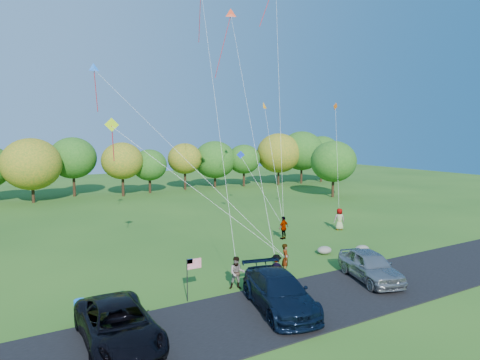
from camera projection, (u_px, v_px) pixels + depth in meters
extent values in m
plane|color=#255317|center=(285.00, 275.00, 25.82)|extent=(140.00, 140.00, 0.00)
cube|color=black|center=(331.00, 297.00, 22.39)|extent=(44.00, 6.00, 0.06)
cylinder|color=#392314|center=(37.00, 190.00, 54.25)|extent=(0.36, 0.36, 2.61)
ellipsoid|color=#1C5717|center=(36.00, 161.00, 53.84)|extent=(7.05, 7.05, 6.35)
cylinder|color=#392314|center=(81.00, 191.00, 53.96)|extent=(0.36, 0.36, 2.34)
ellipsoid|color=#1C5717|center=(80.00, 168.00, 53.62)|extent=(5.53, 5.53, 4.98)
cylinder|color=#392314|center=(122.00, 185.00, 59.72)|extent=(0.36, 0.36, 2.36)
ellipsoid|color=#336419|center=(122.00, 162.00, 59.36)|extent=(6.46, 6.46, 5.82)
cylinder|color=#392314|center=(156.00, 187.00, 59.00)|extent=(0.36, 0.36, 2.21)
ellipsoid|color=#336419|center=(155.00, 163.00, 58.64)|extent=(6.42, 6.42, 5.78)
cylinder|color=#392314|center=(187.00, 181.00, 63.92)|extent=(0.36, 0.36, 2.74)
ellipsoid|color=#336419|center=(186.00, 156.00, 63.51)|extent=(7.07, 7.07, 6.36)
cylinder|color=#392314|center=(221.00, 180.00, 65.46)|extent=(0.36, 0.36, 2.57)
ellipsoid|color=#1C5717|center=(221.00, 160.00, 65.11)|extent=(5.69, 5.69, 5.12)
cylinder|color=#392314|center=(245.00, 178.00, 68.04)|extent=(0.36, 0.36, 2.76)
ellipsoid|color=#1C5717|center=(245.00, 155.00, 67.65)|extent=(6.62, 6.62, 5.96)
cylinder|color=#392314|center=(269.00, 176.00, 70.78)|extent=(0.36, 0.36, 2.66)
ellipsoid|color=#336419|center=(269.00, 155.00, 70.39)|extent=(6.68, 6.68, 6.02)
cylinder|color=#392314|center=(292.00, 175.00, 74.89)|extent=(0.36, 0.36, 2.30)
ellipsoid|color=#1C5717|center=(292.00, 157.00, 74.53)|extent=(6.23, 6.23, 5.60)
cylinder|color=#392314|center=(319.00, 173.00, 76.60)|extent=(0.36, 0.36, 2.50)
ellipsoid|color=#1C5717|center=(319.00, 156.00, 76.25)|extent=(5.89, 5.89, 5.30)
cylinder|color=#392314|center=(333.00, 187.00, 56.58)|extent=(0.36, 0.36, 2.80)
ellipsoid|color=#1C5717|center=(333.00, 161.00, 56.20)|extent=(6.00, 6.00, 5.40)
imported|color=black|center=(118.00, 325.00, 17.18)|extent=(2.95, 6.07, 1.66)
imported|color=black|center=(279.00, 292.00, 20.67)|extent=(3.73, 6.31, 1.72)
imported|color=gray|center=(370.00, 266.00, 24.73)|extent=(3.39, 5.39, 1.71)
imported|color=#4C4C59|center=(285.00, 259.00, 26.04)|extent=(0.76, 0.81, 1.86)
imported|color=#4C4C59|center=(237.00, 273.00, 23.50)|extent=(1.09, 1.00, 1.81)
imported|color=#4C4C59|center=(276.00, 268.00, 24.55)|extent=(1.22, 1.10, 1.64)
imported|color=#4C4C59|center=(284.00, 228.00, 34.41)|extent=(1.18, 0.72, 1.87)
imported|color=#4C4C59|center=(339.00, 219.00, 37.70)|extent=(1.09, 0.90, 1.92)
cube|color=black|center=(103.00, 308.00, 19.89)|extent=(1.99, 0.56, 0.07)
cube|color=black|center=(104.00, 302.00, 19.68)|extent=(1.98, 0.50, 0.61)
cube|color=black|center=(84.00, 316.00, 19.50)|extent=(0.20, 0.51, 0.47)
cube|color=black|center=(121.00, 309.00, 20.34)|extent=(0.20, 0.51, 0.47)
cylinder|color=blue|center=(80.00, 308.00, 20.02)|extent=(0.54, 0.54, 0.81)
cylinder|color=black|center=(187.00, 280.00, 21.73)|extent=(0.05, 0.05, 2.22)
cube|color=red|center=(194.00, 264.00, 21.85)|extent=(0.80, 0.53, 0.02)
cube|color=navy|center=(190.00, 261.00, 21.72)|extent=(0.32, 0.02, 0.25)
ellipsoid|color=slate|center=(324.00, 250.00, 30.30)|extent=(1.09, 0.85, 0.54)
ellipsoid|color=gray|center=(362.00, 249.00, 30.56)|extent=(1.06, 0.88, 0.55)
cone|color=red|center=(231.00, 14.00, 38.66)|extent=(1.21, 0.80, 1.10)
cone|color=blue|center=(94.00, 68.00, 31.94)|extent=(0.88, 0.34, 0.84)
cone|color=orange|center=(265.00, 106.00, 40.12)|extent=(0.90, 0.70, 0.82)
cube|color=#BC4C0D|center=(335.00, 106.00, 37.27)|extent=(0.61, 0.21, 0.62)
cube|color=#CAFF15|center=(112.00, 125.00, 25.77)|extent=(0.81, 0.32, 0.84)
cube|color=blue|center=(241.00, 155.00, 41.19)|extent=(0.69, 0.40, 0.76)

